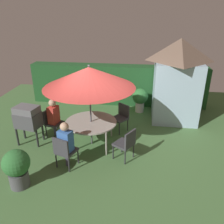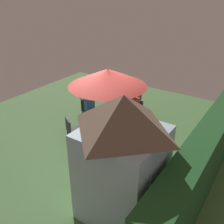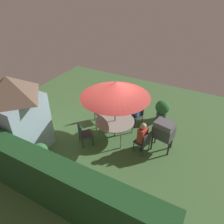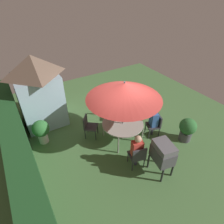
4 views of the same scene
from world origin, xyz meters
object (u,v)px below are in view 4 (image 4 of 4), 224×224
object	(u,v)px
patio_umbrella	(124,91)
chair_toward_hedge	(121,109)
garden_shed	(39,91)
potted_plant_by_shed	(41,130)
patio_table	(123,124)
potted_plant_by_grill	(187,129)
bbq_grill	(163,153)
chair_near_shed	(138,156)
chair_toward_house	(89,125)
person_in_blue	(154,119)
person_in_red	(137,148)
chair_far_side	(155,124)

from	to	relation	value
patio_umbrella	chair_toward_hedge	distance (m)	2.02
garden_shed	potted_plant_by_shed	world-z (taller)	garden_shed
garden_shed	patio_table	bearing A→B (deg)	-140.29
potted_plant_by_shed	potted_plant_by_grill	bearing A→B (deg)	-120.09
patio_table	chair_toward_hedge	xyz separation A→B (m)	(1.09, -0.66, -0.19)
bbq_grill	potted_plant_by_grill	world-z (taller)	bbq_grill
chair_near_shed	potted_plant_by_grill	xyz separation A→B (m)	(0.06, -2.35, 0.01)
chair_near_shed	chair_toward_house	xyz separation A→B (m)	(2.14, 0.66, 0.00)
garden_shed	chair_toward_hedge	world-z (taller)	garden_shed
patio_umbrella	person_in_blue	size ratio (longest dim) A/B	2.02
person_in_red	chair_toward_house	bearing A→B (deg)	18.30
chair_toward_hedge	person_in_red	distance (m)	2.56
chair_near_shed	chair_far_side	size ratio (longest dim) A/B	1.00
bbq_grill	person_in_blue	size ratio (longest dim) A/B	0.95
patio_table	chair_near_shed	size ratio (longest dim) A/B	1.67
chair_near_shed	potted_plant_by_grill	size ratio (longest dim) A/B	0.95
garden_shed	bbq_grill	world-z (taller)	garden_shed
patio_table	potted_plant_by_shed	bearing A→B (deg)	61.94
potted_plant_by_shed	chair_near_shed	bearing A→B (deg)	-140.27
patio_umbrella	person_in_red	distance (m)	1.85
patio_table	chair_toward_house	world-z (taller)	chair_toward_house
chair_far_side	chair_toward_house	world-z (taller)	same
chair_toward_house	garden_shed	bearing A→B (deg)	32.97
garden_shed	bbq_grill	bearing A→B (deg)	-152.38
patio_umbrella	chair_toward_hedge	bearing A→B (deg)	-31.15
garden_shed	potted_plant_by_grill	size ratio (longest dim) A/B	3.04
patio_umbrella	person_in_red	bearing A→B (deg)	165.85
chair_far_side	potted_plant_by_grill	world-z (taller)	potted_plant_by_grill
chair_near_shed	person_in_red	size ratio (longest dim) A/B	0.71
chair_far_side	person_in_blue	size ratio (longest dim) A/B	0.71
patio_table	chair_toward_house	xyz separation A→B (m)	(0.80, 1.00, -0.19)
person_in_blue	chair_toward_house	bearing A→B (deg)	60.37
bbq_grill	patio_table	bearing A→B (deg)	5.01
garden_shed	potted_plant_by_shed	bearing A→B (deg)	161.55
garden_shed	patio_table	world-z (taller)	garden_shed
patio_table	chair_toward_hedge	size ratio (longest dim) A/B	1.67
person_in_red	person_in_blue	distance (m)	1.68
bbq_grill	chair_far_side	distance (m)	1.80
patio_table	chair_far_side	bearing A→B (deg)	-109.99
chair_toward_hedge	chair_toward_house	xyz separation A→B (m)	(-0.29, 1.66, 0.00)
patio_table	bbq_grill	bearing A→B (deg)	-174.99
patio_table	potted_plant_by_grill	bearing A→B (deg)	-122.60
garden_shed	chair_near_shed	distance (m)	4.50
chair_near_shed	chair_toward_hedge	bearing A→B (deg)	-22.28
patio_umbrella	person_in_blue	distance (m)	1.78
chair_far_side	potted_plant_by_shed	bearing A→B (deg)	64.38
garden_shed	patio_umbrella	size ratio (longest dim) A/B	1.14
patio_umbrella	potted_plant_by_grill	bearing A→B (deg)	-122.60
garden_shed	bbq_grill	size ratio (longest dim) A/B	2.41
chair_toward_hedge	garden_shed	bearing A→B (deg)	61.39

